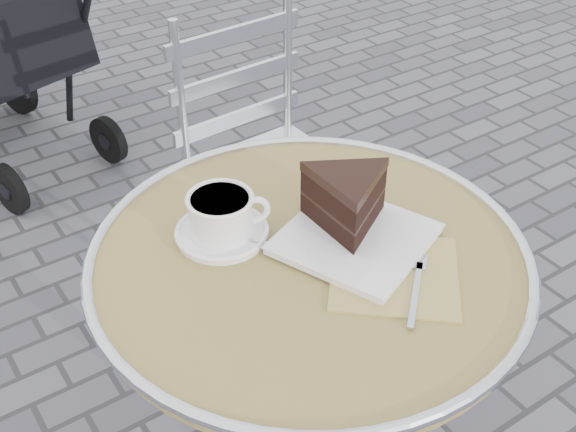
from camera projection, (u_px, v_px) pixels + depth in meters
cafe_table at (308, 326)px, 1.26m from camera, size 0.72×0.72×0.74m
cappuccino_set at (222, 219)px, 1.17m from camera, size 0.16×0.17×0.08m
cake_plate_set at (350, 209)px, 1.16m from camera, size 0.28×0.37×0.12m
bistro_chair at (254, 135)px, 1.85m from camera, size 0.40×0.40×0.85m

